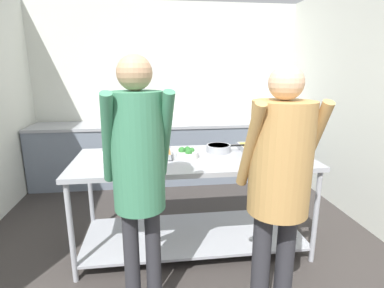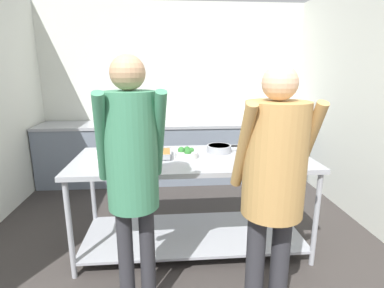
{
  "view_description": "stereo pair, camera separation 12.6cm",
  "coord_description": "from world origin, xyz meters",
  "px_view_note": "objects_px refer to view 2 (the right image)",
  "views": [
    {
      "loc": [
        -0.24,
        -0.9,
        1.67
      ],
      "look_at": [
        0.11,
        1.78,
        0.99
      ],
      "focal_mm": 28.0,
      "sensor_mm": 36.0,
      "label": 1
    },
    {
      "loc": [
        -0.11,
        -0.91,
        1.67
      ],
      "look_at": [
        0.11,
        1.78,
        0.99
      ],
      "focal_mm": 28.0,
      "sensor_mm": 36.0,
      "label": 2
    }
  ],
  "objects_px": {
    "broccoli_bowl": "(186,154)",
    "guest_serving_right": "(274,173)",
    "plate_stack": "(98,157)",
    "guest_serving_left": "(132,163)",
    "serving_tray_vegetables": "(145,155)",
    "sauce_pan": "(219,148)",
    "serving_tray_roast": "(266,149)",
    "water_bottle": "(264,115)"
  },
  "relations": [
    {
      "from": "guest_serving_left",
      "to": "guest_serving_right",
      "type": "bearing_deg",
      "value": -6.99
    },
    {
      "from": "guest_serving_left",
      "to": "guest_serving_right",
      "type": "relative_size",
      "value": 1.03
    },
    {
      "from": "guest_serving_right",
      "to": "water_bottle",
      "type": "relative_size",
      "value": 7.36
    },
    {
      "from": "plate_stack",
      "to": "serving_tray_roast",
      "type": "height_order",
      "value": "plate_stack"
    },
    {
      "from": "broccoli_bowl",
      "to": "guest_serving_right",
      "type": "xyz_separation_m",
      "value": [
        0.49,
        -0.88,
        0.11
      ]
    },
    {
      "from": "broccoli_bowl",
      "to": "water_bottle",
      "type": "distance_m",
      "value": 2.26
    },
    {
      "from": "plate_stack",
      "to": "water_bottle",
      "type": "distance_m",
      "value": 2.79
    },
    {
      "from": "serving_tray_roast",
      "to": "water_bottle",
      "type": "relative_size",
      "value": 2.07
    },
    {
      "from": "serving_tray_roast",
      "to": "guest_serving_left",
      "type": "xyz_separation_m",
      "value": [
        -1.18,
        -0.93,
        0.18
      ]
    },
    {
      "from": "sauce_pan",
      "to": "guest_serving_left",
      "type": "bearing_deg",
      "value": -127.63
    },
    {
      "from": "serving_tray_vegetables",
      "to": "broccoli_bowl",
      "type": "bearing_deg",
      "value": -6.88
    },
    {
      "from": "guest_serving_left",
      "to": "serving_tray_roast",
      "type": "bearing_deg",
      "value": 38.38
    },
    {
      "from": "guest_serving_left",
      "to": "water_bottle",
      "type": "bearing_deg",
      "value": 56.82
    },
    {
      "from": "serving_tray_vegetables",
      "to": "sauce_pan",
      "type": "distance_m",
      "value": 0.71
    },
    {
      "from": "sauce_pan",
      "to": "serving_tray_roast",
      "type": "height_order",
      "value": "sauce_pan"
    },
    {
      "from": "plate_stack",
      "to": "guest_serving_right",
      "type": "xyz_separation_m",
      "value": [
        1.27,
        -0.87,
        0.12
      ]
    },
    {
      "from": "broccoli_bowl",
      "to": "serving_tray_roast",
      "type": "xyz_separation_m",
      "value": [
        0.79,
        0.16,
        -0.01
      ]
    },
    {
      "from": "broccoli_bowl",
      "to": "guest_serving_right",
      "type": "height_order",
      "value": "guest_serving_right"
    },
    {
      "from": "plate_stack",
      "to": "broccoli_bowl",
      "type": "relative_size",
      "value": 1.24
    },
    {
      "from": "broccoli_bowl",
      "to": "guest_serving_left",
      "type": "xyz_separation_m",
      "value": [
        -0.39,
        -0.77,
        0.17
      ]
    },
    {
      "from": "broccoli_bowl",
      "to": "guest_serving_right",
      "type": "distance_m",
      "value": 1.01
    },
    {
      "from": "serving_tray_vegetables",
      "to": "broccoli_bowl",
      "type": "distance_m",
      "value": 0.38
    },
    {
      "from": "serving_tray_vegetables",
      "to": "sauce_pan",
      "type": "relative_size",
      "value": 1.29
    },
    {
      "from": "serving_tray_roast",
      "to": "guest_serving_right",
      "type": "xyz_separation_m",
      "value": [
        -0.3,
        -1.04,
        0.12
      ]
    },
    {
      "from": "sauce_pan",
      "to": "water_bottle",
      "type": "distance_m",
      "value": 1.95
    },
    {
      "from": "guest_serving_right",
      "to": "guest_serving_left",
      "type": "bearing_deg",
      "value": 173.01
    },
    {
      "from": "sauce_pan",
      "to": "guest_serving_left",
      "type": "height_order",
      "value": "guest_serving_left"
    },
    {
      "from": "guest_serving_left",
      "to": "serving_tray_vegetables",
      "type": "bearing_deg",
      "value": 88.92
    },
    {
      "from": "serving_tray_roast",
      "to": "broccoli_bowl",
      "type": "bearing_deg",
      "value": -168.45
    },
    {
      "from": "water_bottle",
      "to": "serving_tray_roast",
      "type": "bearing_deg",
      "value": -107.5
    },
    {
      "from": "sauce_pan",
      "to": "guest_serving_right",
      "type": "height_order",
      "value": "guest_serving_right"
    },
    {
      "from": "broccoli_bowl",
      "to": "plate_stack",
      "type": "bearing_deg",
      "value": -179.29
    },
    {
      "from": "plate_stack",
      "to": "broccoli_bowl",
      "type": "xyz_separation_m",
      "value": [
        0.78,
        0.01,
        0.01
      ]
    },
    {
      "from": "sauce_pan",
      "to": "serving_tray_roast",
      "type": "xyz_separation_m",
      "value": [
        0.46,
        -0.0,
        -0.01
      ]
    },
    {
      "from": "serving_tray_vegetables",
      "to": "sauce_pan",
      "type": "bearing_deg",
      "value": 9.31
    },
    {
      "from": "plate_stack",
      "to": "serving_tray_vegetables",
      "type": "bearing_deg",
      "value": 7.79
    },
    {
      "from": "water_bottle",
      "to": "serving_tray_vegetables",
      "type": "bearing_deg",
      "value": -133.34
    },
    {
      "from": "guest_serving_right",
      "to": "serving_tray_vegetables",
      "type": "bearing_deg",
      "value": 133.01
    },
    {
      "from": "serving_tray_roast",
      "to": "water_bottle",
      "type": "height_order",
      "value": "water_bottle"
    },
    {
      "from": "broccoli_bowl",
      "to": "serving_tray_vegetables",
      "type": "bearing_deg",
      "value": 173.12
    },
    {
      "from": "broccoli_bowl",
      "to": "serving_tray_roast",
      "type": "relative_size",
      "value": 0.43
    },
    {
      "from": "serving_tray_vegetables",
      "to": "guest_serving_right",
      "type": "height_order",
      "value": "guest_serving_right"
    }
  ]
}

